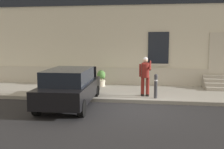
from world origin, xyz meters
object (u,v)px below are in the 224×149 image
(planter_cream, at_px, (101,78))
(planter_charcoal, at_px, (58,76))
(person_on_phone, at_px, (145,74))
(bollard_far_left, at_px, (58,83))
(bollard_near_person, at_px, (156,85))
(hatchback_car_black, at_px, (70,87))

(planter_cream, bearing_deg, planter_charcoal, 175.30)
(planter_cream, bearing_deg, person_on_phone, -43.64)
(person_on_phone, bearing_deg, planter_charcoal, 166.97)
(bollard_far_left, height_order, planter_charcoal, bollard_far_left)
(bollard_near_person, xyz_separation_m, planter_cream, (-2.82, 2.55, -0.11))
(person_on_phone, height_order, planter_charcoal, person_on_phone)
(bollard_near_person, bearing_deg, hatchback_car_black, -159.19)
(planter_charcoal, bearing_deg, hatchback_car_black, -64.26)
(bollard_near_person, relative_size, person_on_phone, 0.60)
(person_on_phone, bearing_deg, bollard_near_person, -19.20)
(planter_charcoal, bearing_deg, bollard_far_left, -70.53)
(planter_charcoal, height_order, planter_cream, same)
(bollard_far_left, relative_size, planter_charcoal, 1.22)
(bollard_near_person, relative_size, planter_cream, 1.22)
(person_on_phone, bearing_deg, bollard_far_left, -161.83)
(person_on_phone, xyz_separation_m, planter_cream, (-2.37, 2.26, -0.54))
(bollard_near_person, height_order, planter_cream, bollard_near_person)
(hatchback_car_black, bearing_deg, person_on_phone, 28.40)
(bollard_near_person, bearing_deg, planter_charcoal, 152.58)
(hatchback_car_black, height_order, planter_cream, hatchback_car_black)
(hatchback_car_black, bearing_deg, bollard_near_person, 20.81)
(bollard_far_left, height_order, planter_cream, bollard_far_left)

